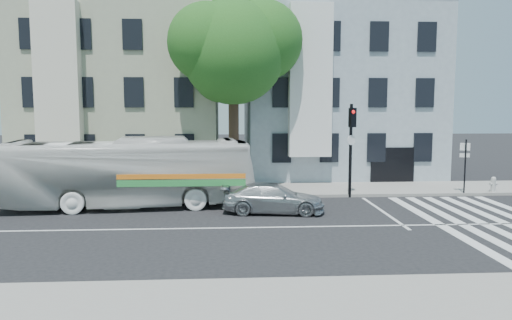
{
  "coord_description": "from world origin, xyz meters",
  "views": [
    {
      "loc": [
        -0.41,
        -18.78,
        4.74
      ],
      "look_at": [
        0.83,
        2.02,
        2.4
      ],
      "focal_mm": 35.0,
      "sensor_mm": 36.0,
      "label": 1
    }
  ],
  "objects": [
    {
      "name": "bus",
      "position": [
        -4.94,
        4.19,
        1.61
      ],
      "size": [
        3.69,
        11.75,
        3.22
      ],
      "primitive_type": "imported",
      "rotation": [
        0.0,
        0.0,
        1.66
      ],
      "color": "silver",
      "rests_on": "ground"
    },
    {
      "name": "ground",
      "position": [
        0.0,
        0.0,
        0.0
      ],
      "size": [
        120.0,
        120.0,
        0.0
      ],
      "primitive_type": "plane",
      "color": "black",
      "rests_on": "ground"
    },
    {
      "name": "far_sign_pole",
      "position": [
        11.92,
        6.14,
        1.89
      ],
      "size": [
        0.5,
        0.21,
        2.79
      ],
      "rotation": [
        0.0,
        0.0,
        -0.2
      ],
      "color": "black",
      "rests_on": "sidewalk_far"
    },
    {
      "name": "building_left",
      "position": [
        -7.0,
        15.0,
        5.5
      ],
      "size": [
        12.0,
        10.0,
        11.0
      ],
      "primitive_type": "cube",
      "color": "#979B82",
      "rests_on": "ground"
    },
    {
      "name": "street_tree",
      "position": [
        0.06,
        8.74,
        7.83
      ],
      "size": [
        7.3,
        5.9,
        11.1
      ],
      "color": "#2D2116",
      "rests_on": "ground"
    },
    {
      "name": "building_right",
      "position": [
        7.0,
        15.0,
        5.5
      ],
      "size": [
        12.0,
        10.0,
        11.0
      ],
      "primitive_type": "cube",
      "color": "#8794A0",
      "rests_on": "ground"
    },
    {
      "name": "traffic_signal",
      "position": [
        5.88,
        5.94,
        3.07
      ],
      "size": [
        0.47,
        0.55,
        4.75
      ],
      "rotation": [
        0.0,
        0.0,
        0.42
      ],
      "color": "black",
      "rests_on": "ground"
    },
    {
      "name": "fire_hydrant",
      "position": [
        13.62,
        6.35,
        0.56
      ],
      "size": [
        0.46,
        0.26,
        0.8
      ],
      "rotation": [
        0.0,
        0.0,
        0.26
      ],
      "color": "#B2B3AE",
      "rests_on": "sidewalk_far"
    },
    {
      "name": "hedge",
      "position": [
        -5.34,
        6.8,
        0.5
      ],
      "size": [
        8.23,
        3.87,
        0.7
      ],
      "primitive_type": null,
      "rotation": [
        0.0,
        0.0,
        0.37
      ],
      "color": "#1E5E1F",
      "rests_on": "sidewalk_far"
    },
    {
      "name": "sidewalk_far",
      "position": [
        0.0,
        8.0,
        0.07
      ],
      "size": [
        80.0,
        4.0,
        0.15
      ],
      "primitive_type": "cube",
      "color": "gray",
      "rests_on": "ground"
    },
    {
      "name": "sedan",
      "position": [
        1.63,
        2.6,
        0.65
      ],
      "size": [
        2.34,
        4.64,
        1.29
      ],
      "primitive_type": "imported",
      "rotation": [
        0.0,
        0.0,
        1.45
      ],
      "color": "#AFB2B6",
      "rests_on": "ground"
    },
    {
      "name": "sidewalk_near",
      "position": [
        0.0,
        -8.0,
        0.07
      ],
      "size": [
        80.0,
        4.0,
        0.15
      ],
      "primitive_type": "cube",
      "color": "gray",
      "rests_on": "ground"
    }
  ]
}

